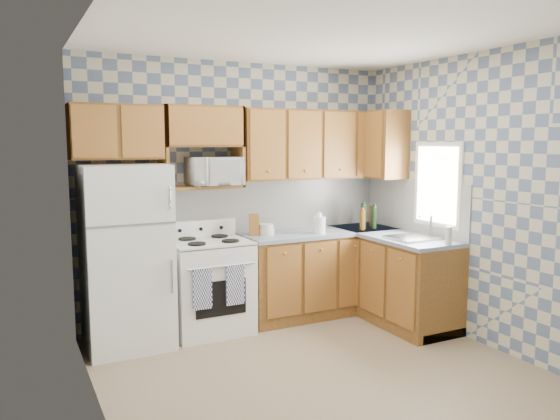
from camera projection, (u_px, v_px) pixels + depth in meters
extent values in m
plane|color=#887058|center=(315.00, 369.00, 4.54)|extent=(3.40, 3.40, 0.00)
cube|color=slate|center=(240.00, 192.00, 5.79)|extent=(3.40, 0.02, 2.70)
cube|color=slate|center=(472.00, 198.00, 5.13)|extent=(0.02, 3.20, 2.70)
cube|color=white|center=(274.00, 204.00, 5.98)|extent=(2.60, 0.02, 0.56)
cube|color=white|center=(414.00, 206.00, 5.86)|extent=(0.02, 1.60, 0.56)
cube|color=white|center=(126.00, 257.00, 4.97)|extent=(0.75, 0.70, 1.68)
cube|color=white|center=(209.00, 287.00, 5.40)|extent=(0.76, 0.65, 0.90)
cube|color=silver|center=(209.00, 242.00, 5.35)|extent=(0.76, 0.65, 0.02)
cube|color=white|center=(199.00, 228.00, 5.58)|extent=(0.76, 0.08, 0.17)
cube|color=navy|center=(202.00, 289.00, 5.00)|extent=(0.18, 0.02, 0.38)
cube|color=navy|center=(235.00, 285.00, 5.15)|extent=(0.18, 0.02, 0.38)
cube|color=brown|center=(320.00, 273.00, 6.01)|extent=(1.75, 0.60, 0.88)
cube|color=brown|center=(391.00, 278.00, 5.82)|extent=(0.60, 1.60, 0.88)
cube|color=slate|center=(321.00, 232.00, 5.95)|extent=(1.77, 0.63, 0.04)
cube|color=slate|center=(391.00, 235.00, 5.76)|extent=(0.63, 1.60, 0.04)
cube|color=brown|center=(315.00, 145.00, 5.95)|extent=(1.75, 0.33, 0.74)
cube|color=brown|center=(116.00, 132.00, 4.99)|extent=(0.82, 0.33, 0.50)
cube|color=brown|center=(378.00, 145.00, 6.11)|extent=(0.33, 0.70, 0.74)
cube|color=brown|center=(202.00, 187.00, 5.42)|extent=(0.80, 0.33, 0.03)
imported|color=white|center=(214.00, 171.00, 5.40)|extent=(0.52, 0.36, 0.28)
cube|color=#B7B7BC|center=(414.00, 238.00, 5.45)|extent=(0.48, 0.40, 0.03)
cube|color=white|center=(437.00, 185.00, 5.51)|extent=(0.02, 0.66, 0.86)
cylinder|color=black|center=(363.00, 216.00, 6.07)|extent=(0.06, 0.06, 0.28)
cylinder|color=black|center=(374.00, 217.00, 6.07)|extent=(0.06, 0.06, 0.26)
cylinder|color=brown|center=(372.00, 216.00, 6.18)|extent=(0.06, 0.06, 0.24)
cylinder|color=brown|center=(362.00, 220.00, 5.97)|extent=(0.06, 0.06, 0.22)
cube|color=brown|center=(254.00, 225.00, 5.63)|extent=(0.13, 0.13, 0.22)
cylinder|color=white|center=(319.00, 225.00, 5.74)|extent=(0.14, 0.14, 0.18)
cylinder|color=beige|center=(449.00, 236.00, 5.12)|extent=(0.06, 0.06, 0.17)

